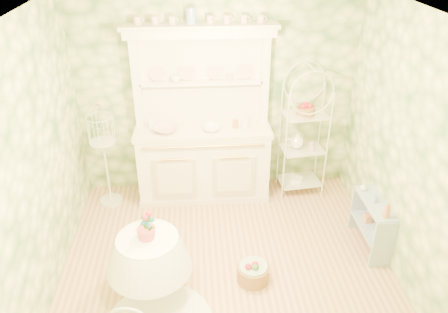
{
  "coord_description": "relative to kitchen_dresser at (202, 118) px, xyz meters",
  "views": [
    {
      "loc": [
        -0.29,
        -3.55,
        3.41
      ],
      "look_at": [
        0.0,
        0.5,
        1.15
      ],
      "focal_mm": 35.0,
      "sensor_mm": 36.0,
      "label": 1
    }
  ],
  "objects": [
    {
      "name": "floor",
      "position": [
        0.2,
        -1.52,
        -1.15
      ],
      "size": [
        3.6,
        3.6,
        0.0
      ],
      "primitive_type": "plane",
      "color": "tan",
      "rests_on": "ground"
    },
    {
      "name": "ceiling",
      "position": [
        0.2,
        -1.52,
        1.56
      ],
      "size": [
        3.6,
        3.6,
        0.0
      ],
      "primitive_type": "plane",
      "color": "white",
      "rests_on": "floor"
    },
    {
      "name": "wall_left",
      "position": [
        -1.6,
        -1.52,
        0.21
      ],
      "size": [
        3.6,
        3.6,
        0.0
      ],
      "primitive_type": "plane",
      "color": "#EFEFAE",
      "rests_on": "floor"
    },
    {
      "name": "wall_right",
      "position": [
        2.0,
        -1.52,
        0.21
      ],
      "size": [
        3.6,
        3.6,
        0.0
      ],
      "primitive_type": "plane",
      "color": "#EFEFAE",
      "rests_on": "floor"
    },
    {
      "name": "wall_back",
      "position": [
        0.2,
        0.28,
        0.21
      ],
      "size": [
        3.6,
        3.6,
        0.0
      ],
      "primitive_type": "plane",
      "color": "#EFEFAE",
      "rests_on": "floor"
    },
    {
      "name": "kitchen_dresser",
      "position": [
        0.0,
        0.0,
        0.0
      ],
      "size": [
        1.87,
        0.61,
        2.29
      ],
      "primitive_type": "cube",
      "color": "white",
      "rests_on": "floor"
    },
    {
      "name": "bakers_rack",
      "position": [
        1.33,
        0.0,
        -0.27
      ],
      "size": [
        0.59,
        0.45,
        1.75
      ],
      "primitive_type": "cube",
      "rotation": [
        0.0,
        0.0,
        0.12
      ],
      "color": "white",
      "rests_on": "floor"
    },
    {
      "name": "side_shelf",
      "position": [
        1.88,
        -1.23,
        -0.83
      ],
      "size": [
        0.31,
        0.75,
        0.63
      ],
      "primitive_type": "cube",
      "rotation": [
        0.0,
        0.0,
        0.05
      ],
      "color": "#96AAC2",
      "rests_on": "floor"
    },
    {
      "name": "round_table",
      "position": [
        -0.59,
        -1.78,
        -0.79
      ],
      "size": [
        0.83,
        0.83,
        0.7
      ],
      "primitive_type": "cylinder",
      "rotation": [
        0.0,
        0.0,
        0.38
      ],
      "color": "white",
      "rests_on": "floor"
    },
    {
      "name": "birdcage_stand",
      "position": [
        -1.26,
        -0.1,
        -0.39
      ],
      "size": [
        0.4,
        0.4,
        1.51
      ],
      "primitive_type": "cube",
      "rotation": [
        0.0,
        0.0,
        -0.12
      ],
      "color": "white",
      "rests_on": "floor"
    },
    {
      "name": "floor_basket",
      "position": [
        0.46,
        -1.68,
        -1.05
      ],
      "size": [
        0.37,
        0.37,
        0.2
      ],
      "primitive_type": "cylinder",
      "rotation": [
        0.0,
        0.0,
        0.23
      ],
      "color": "#9D6C3D",
      "rests_on": "floor"
    },
    {
      "name": "bowl_floral",
      "position": [
        -0.47,
        -0.08,
        -0.13
      ],
      "size": [
        0.38,
        0.38,
        0.07
      ],
      "primitive_type": "imported",
      "rotation": [
        0.0,
        0.0,
        -0.38
      ],
      "color": "white",
      "rests_on": "kitchen_dresser"
    },
    {
      "name": "bowl_white",
      "position": [
        0.11,
        -0.08,
        -0.13
      ],
      "size": [
        0.3,
        0.3,
        0.07
      ],
      "primitive_type": "imported",
      "rotation": [
        0.0,
        0.0,
        -0.38
      ],
      "color": "white",
      "rests_on": "kitchen_dresser"
    },
    {
      "name": "cup_left",
      "position": [
        -0.32,
        0.16,
        0.47
      ],
      "size": [
        0.12,
        0.12,
        0.09
      ],
      "primitive_type": "imported",
      "rotation": [
        0.0,
        0.0,
        0.03
      ],
      "color": "white",
      "rests_on": "kitchen_dresser"
    },
    {
      "name": "cup_right",
      "position": [
        0.36,
        0.16,
        0.47
      ],
      "size": [
        0.12,
        0.12,
        0.09
      ],
      "primitive_type": "imported",
      "rotation": [
        0.0,
        0.0,
        0.22
      ],
      "color": "white",
      "rests_on": "kitchen_dresser"
    },
    {
      "name": "potted_geranium",
      "position": [
        -0.57,
        -1.8,
        -0.3
      ],
      "size": [
        0.18,
        0.15,
        0.29
      ],
      "primitive_type": "imported",
      "rotation": [
        0.0,
        0.0,
        -0.41
      ],
      "color": "#3F7238",
      "rests_on": "round_table"
    },
    {
      "name": "bottle_amber",
      "position": [
        1.88,
        -1.49,
        -0.46
      ],
      "size": [
        0.09,
        0.09,
        0.18
      ],
      "primitive_type": "imported",
      "rotation": [
        0.0,
        0.0,
        0.23
      ],
      "color": "#B86C41",
      "rests_on": "side_shelf"
    },
    {
      "name": "bottle_blue",
      "position": [
        1.86,
        -1.21,
        -0.49
      ],
      "size": [
        0.06,
        0.06,
        0.1
      ],
      "primitive_type": "imported",
      "rotation": [
        0.0,
        0.0,
        0.3
      ],
      "color": "#7C9AD2",
      "rests_on": "side_shelf"
    },
    {
      "name": "bottle_glass",
      "position": [
        1.82,
        -0.98,
        -0.5
      ],
      "size": [
        0.09,
        0.09,
        0.1
      ],
      "primitive_type": "imported",
      "rotation": [
        0.0,
        0.0,
        -0.17
      ],
      "color": "silver",
      "rests_on": "side_shelf"
    }
  ]
}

